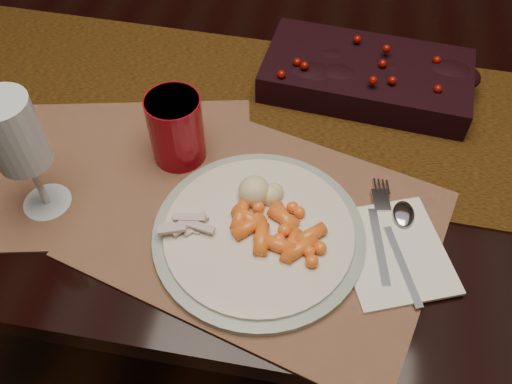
% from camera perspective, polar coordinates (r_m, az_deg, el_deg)
% --- Properties ---
extents(floor, '(5.00, 5.00, 0.00)m').
position_cam_1_polar(floor, '(1.57, 2.76, -10.46)').
color(floor, black).
rests_on(floor, ground).
extents(dining_table, '(1.80, 1.00, 0.75)m').
position_cam_1_polar(dining_table, '(1.25, 3.41, -2.40)').
color(dining_table, black).
rests_on(dining_table, floor).
extents(table_runner, '(1.76, 0.41, 0.00)m').
position_cam_1_polar(table_runner, '(0.92, 7.11, 8.00)').
color(table_runner, '#47300D').
rests_on(table_runner, dining_table).
extents(centerpiece, '(0.36, 0.21, 0.07)m').
position_cam_1_polar(centerpiece, '(0.96, 11.60, 12.30)').
color(centerpiece, black).
rests_on(centerpiece, table_runner).
extents(placemat_main, '(0.56, 0.47, 0.00)m').
position_cam_1_polar(placemat_main, '(0.77, 0.56, -3.33)').
color(placemat_main, brown).
rests_on(placemat_main, dining_table).
extents(placemat_second, '(0.45, 0.37, 0.00)m').
position_cam_1_polar(placemat_second, '(0.86, -14.06, 2.39)').
color(placemat_second, brown).
rests_on(placemat_second, dining_table).
extents(dinner_plate, '(0.37, 0.37, 0.02)m').
position_cam_1_polar(dinner_plate, '(0.75, 0.30, -4.42)').
color(dinner_plate, beige).
rests_on(dinner_plate, placemat_main).
extents(baby_carrots, '(0.15, 0.13, 0.02)m').
position_cam_1_polar(baby_carrots, '(0.72, 1.62, -4.78)').
color(baby_carrots, orange).
rests_on(baby_carrots, dinner_plate).
extents(mashed_potatoes, '(0.08, 0.07, 0.04)m').
position_cam_1_polar(mashed_potatoes, '(0.76, 0.20, 0.24)').
color(mashed_potatoes, beige).
rests_on(mashed_potatoes, dinner_plate).
extents(turkey_shreds, '(0.07, 0.06, 0.02)m').
position_cam_1_polar(turkey_shreds, '(0.75, -7.31, -3.35)').
color(turkey_shreds, beige).
rests_on(turkey_shreds, dinner_plate).
extents(napkin, '(0.19, 0.20, 0.01)m').
position_cam_1_polar(napkin, '(0.76, 14.24, -6.08)').
color(napkin, white).
rests_on(napkin, placemat_main).
extents(fork, '(0.05, 0.16, 0.00)m').
position_cam_1_polar(fork, '(0.77, 12.87, -4.28)').
color(fork, '#ADADB9').
rests_on(fork, napkin).
extents(spoon, '(0.08, 0.16, 0.00)m').
position_cam_1_polar(spoon, '(0.76, 15.19, -5.80)').
color(spoon, '#B4B5C1').
rests_on(spoon, napkin).
extents(red_cup, '(0.10, 0.10, 0.11)m').
position_cam_1_polar(red_cup, '(0.82, -8.40, 6.60)').
color(red_cup, maroon).
rests_on(red_cup, placemat_main).
extents(wine_glass, '(0.08, 0.08, 0.20)m').
position_cam_1_polar(wine_glass, '(0.78, -23.09, 3.29)').
color(wine_glass, silver).
rests_on(wine_glass, dining_table).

